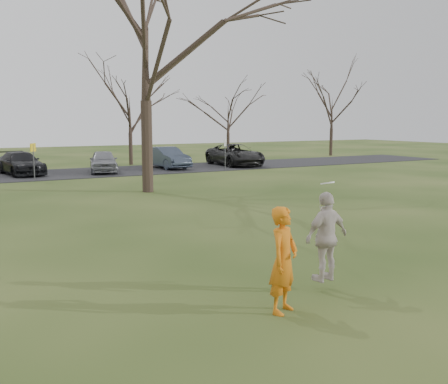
{
  "coord_description": "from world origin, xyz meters",
  "views": [
    {
      "loc": [
        -6.01,
        -6.91,
        3.28
      ],
      "look_at": [
        0.0,
        4.0,
        1.5
      ],
      "focal_mm": 39.99,
      "sensor_mm": 36.0,
      "label": 1
    }
  ],
  "objects_px": {
    "car_5": "(167,158)",
    "car_6": "(235,155)",
    "big_tree": "(145,37)",
    "player_defender": "(284,260)",
    "car_3": "(21,163)",
    "car_4": "(103,161)",
    "catching_play": "(326,237)"
  },
  "relations": [
    {
      "from": "car_5",
      "to": "car_6",
      "type": "relative_size",
      "value": 0.79
    },
    {
      "from": "car_6",
      "to": "big_tree",
      "type": "relative_size",
      "value": 0.4
    },
    {
      "from": "player_defender",
      "to": "big_tree",
      "type": "height_order",
      "value": "big_tree"
    },
    {
      "from": "car_3",
      "to": "car_5",
      "type": "height_order",
      "value": "car_5"
    },
    {
      "from": "car_5",
      "to": "car_6",
      "type": "bearing_deg",
      "value": -8.34
    },
    {
      "from": "car_4",
      "to": "car_5",
      "type": "height_order",
      "value": "car_5"
    },
    {
      "from": "player_defender",
      "to": "car_6",
      "type": "xyz_separation_m",
      "value": [
        13.55,
        25.03,
        -0.1
      ]
    },
    {
      "from": "car_6",
      "to": "catching_play",
      "type": "distance_m",
      "value": 27.4
    },
    {
      "from": "catching_play",
      "to": "car_6",
      "type": "bearing_deg",
      "value": 63.58
    },
    {
      "from": "car_3",
      "to": "big_tree",
      "type": "relative_size",
      "value": 0.34
    },
    {
      "from": "big_tree",
      "to": "car_3",
      "type": "bearing_deg",
      "value": 111.79
    },
    {
      "from": "car_4",
      "to": "catching_play",
      "type": "xyz_separation_m",
      "value": [
        -2.32,
        -24.23,
        0.34
      ]
    },
    {
      "from": "car_3",
      "to": "car_4",
      "type": "distance_m",
      "value": 4.89
    },
    {
      "from": "car_3",
      "to": "catching_play",
      "type": "height_order",
      "value": "catching_play"
    },
    {
      "from": "car_4",
      "to": "car_6",
      "type": "distance_m",
      "value": 9.87
    },
    {
      "from": "car_4",
      "to": "big_tree",
      "type": "relative_size",
      "value": 0.29
    },
    {
      "from": "big_tree",
      "to": "player_defender",
      "type": "bearing_deg",
      "value": -101.67
    },
    {
      "from": "car_3",
      "to": "catching_play",
      "type": "distance_m",
      "value": 25.39
    },
    {
      "from": "car_4",
      "to": "car_6",
      "type": "bearing_deg",
      "value": 15.42
    },
    {
      "from": "player_defender",
      "to": "big_tree",
      "type": "xyz_separation_m",
      "value": [
        3.13,
        15.17,
        6.08
      ]
    },
    {
      "from": "car_5",
      "to": "car_6",
      "type": "height_order",
      "value": "car_6"
    },
    {
      "from": "player_defender",
      "to": "catching_play",
      "type": "bearing_deg",
      "value": -8.94
    },
    {
      "from": "car_6",
      "to": "car_5",
      "type": "bearing_deg",
      "value": 179.11
    },
    {
      "from": "car_6",
      "to": "player_defender",
      "type": "bearing_deg",
      "value": -116.16
    },
    {
      "from": "player_defender",
      "to": "big_tree",
      "type": "bearing_deg",
      "value": 49.42
    },
    {
      "from": "player_defender",
      "to": "big_tree",
      "type": "distance_m",
      "value": 16.64
    },
    {
      "from": "car_4",
      "to": "big_tree",
      "type": "height_order",
      "value": "big_tree"
    },
    {
      "from": "player_defender",
      "to": "car_4",
      "type": "distance_m",
      "value": 25.0
    },
    {
      "from": "player_defender",
      "to": "car_6",
      "type": "distance_m",
      "value": 28.46
    },
    {
      "from": "car_3",
      "to": "car_4",
      "type": "bearing_deg",
      "value": -21.86
    },
    {
      "from": "car_4",
      "to": "car_5",
      "type": "relative_size",
      "value": 0.93
    },
    {
      "from": "car_6",
      "to": "big_tree",
      "type": "xyz_separation_m",
      "value": [
        -10.41,
        -9.86,
        6.18
      ]
    }
  ]
}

